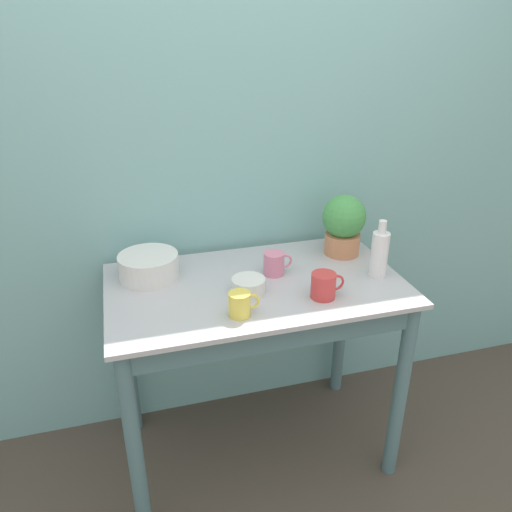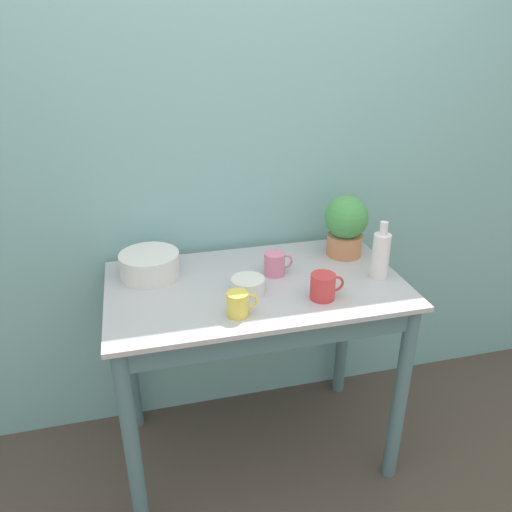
{
  "view_description": "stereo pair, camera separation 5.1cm",
  "coord_description": "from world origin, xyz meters",
  "px_view_note": "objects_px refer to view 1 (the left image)",
  "views": [
    {
      "loc": [
        -0.48,
        -1.36,
        1.85
      ],
      "look_at": [
        0.0,
        0.34,
        1.01
      ],
      "focal_mm": 35.0,
      "sensor_mm": 36.0,
      "label": 1
    },
    {
      "loc": [
        -0.43,
        -1.37,
        1.85
      ],
      "look_at": [
        0.0,
        0.34,
        1.01
      ],
      "focal_mm": 35.0,
      "sensor_mm": 36.0,
      "label": 2
    }
  ],
  "objects_px": {
    "bowl_wash_large": "(149,266)",
    "mug_pink": "(274,263)",
    "potted_plant": "(344,223)",
    "bowl_small_enamel_white": "(249,286)",
    "mug_red": "(324,285)",
    "mug_yellow": "(240,304)",
    "bottle_tall": "(379,253)"
  },
  "relations": [
    {
      "from": "mug_pink",
      "to": "mug_red",
      "type": "bearing_deg",
      "value": -62.44
    },
    {
      "from": "potted_plant",
      "to": "bowl_small_enamel_white",
      "type": "bearing_deg",
      "value": -154.96
    },
    {
      "from": "mug_red",
      "to": "bowl_small_enamel_white",
      "type": "height_order",
      "value": "mug_red"
    },
    {
      "from": "mug_yellow",
      "to": "bowl_small_enamel_white",
      "type": "xyz_separation_m",
      "value": [
        0.07,
        0.15,
        -0.02
      ]
    },
    {
      "from": "potted_plant",
      "to": "mug_pink",
      "type": "bearing_deg",
      "value": -162.6
    },
    {
      "from": "bowl_wash_large",
      "to": "mug_red",
      "type": "relative_size",
      "value": 1.84
    },
    {
      "from": "bottle_tall",
      "to": "mug_red",
      "type": "xyz_separation_m",
      "value": [
        -0.28,
        -0.11,
        -0.05
      ]
    },
    {
      "from": "potted_plant",
      "to": "mug_red",
      "type": "height_order",
      "value": "potted_plant"
    },
    {
      "from": "bottle_tall",
      "to": "bowl_wash_large",
      "type": "bearing_deg",
      "value": 165.25
    },
    {
      "from": "potted_plant",
      "to": "bowl_small_enamel_white",
      "type": "relative_size",
      "value": 2.08
    },
    {
      "from": "bowl_wash_large",
      "to": "mug_pink",
      "type": "bearing_deg",
      "value": -12.54
    },
    {
      "from": "mug_red",
      "to": "mug_yellow",
      "type": "bearing_deg",
      "value": -173.37
    },
    {
      "from": "potted_plant",
      "to": "mug_pink",
      "type": "height_order",
      "value": "potted_plant"
    },
    {
      "from": "mug_yellow",
      "to": "potted_plant",
      "type": "bearing_deg",
      "value": 34.0
    },
    {
      "from": "bowl_wash_large",
      "to": "bottle_tall",
      "type": "bearing_deg",
      "value": -14.75
    },
    {
      "from": "potted_plant",
      "to": "mug_yellow",
      "type": "height_order",
      "value": "potted_plant"
    },
    {
      "from": "potted_plant",
      "to": "mug_pink",
      "type": "relative_size",
      "value": 2.23
    },
    {
      "from": "bottle_tall",
      "to": "mug_yellow",
      "type": "height_order",
      "value": "bottle_tall"
    },
    {
      "from": "bowl_wash_large",
      "to": "mug_red",
      "type": "distance_m",
      "value": 0.71
    },
    {
      "from": "bottle_tall",
      "to": "potted_plant",
      "type": "bearing_deg",
      "value": 102.26
    },
    {
      "from": "mug_pink",
      "to": "bowl_small_enamel_white",
      "type": "bearing_deg",
      "value": -139.78
    },
    {
      "from": "bowl_wash_large",
      "to": "bowl_small_enamel_white",
      "type": "height_order",
      "value": "bowl_wash_large"
    },
    {
      "from": "mug_pink",
      "to": "bottle_tall",
      "type": "bearing_deg",
      "value": -17.43
    },
    {
      "from": "mug_red",
      "to": "bowl_small_enamel_white",
      "type": "bearing_deg",
      "value": 157.13
    },
    {
      "from": "potted_plant",
      "to": "mug_red",
      "type": "xyz_separation_m",
      "value": [
        -0.23,
        -0.34,
        -0.09
      ]
    },
    {
      "from": "bottle_tall",
      "to": "mug_pink",
      "type": "height_order",
      "value": "bottle_tall"
    },
    {
      "from": "potted_plant",
      "to": "bowl_wash_large",
      "type": "relative_size",
      "value": 1.12
    },
    {
      "from": "bottle_tall",
      "to": "bowl_small_enamel_white",
      "type": "relative_size",
      "value": 1.85
    },
    {
      "from": "bottle_tall",
      "to": "bowl_small_enamel_white",
      "type": "height_order",
      "value": "bottle_tall"
    },
    {
      "from": "mug_pink",
      "to": "bowl_wash_large",
      "type": "bearing_deg",
      "value": 167.46
    },
    {
      "from": "bowl_small_enamel_white",
      "to": "mug_yellow",
      "type": "bearing_deg",
      "value": -115.16
    },
    {
      "from": "mug_pink",
      "to": "bowl_small_enamel_white",
      "type": "relative_size",
      "value": 0.94
    }
  ]
}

